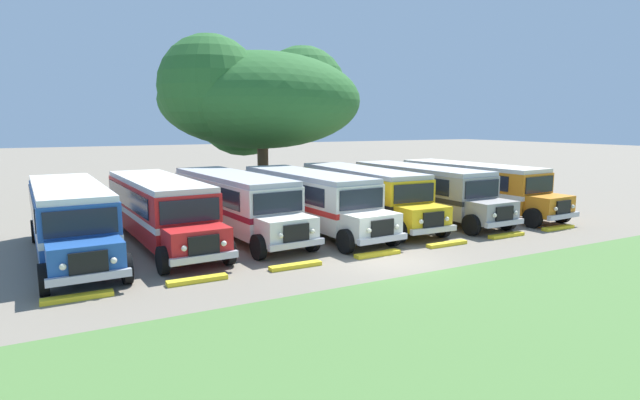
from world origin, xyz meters
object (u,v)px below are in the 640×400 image
at_px(parked_bus_slot_0, 70,216).
at_px(parked_bus_slot_3, 309,198).
at_px(parked_bus_slot_2, 235,201).
at_px(parked_bus_slot_6, 474,185).
at_px(parked_bus_slot_4, 364,192).
at_px(parked_bus_slot_5, 422,189).
at_px(broad_shade_tree, 258,99).
at_px(parked_bus_slot_1, 160,207).

distance_m(parked_bus_slot_0, parked_bus_slot_3, 10.59).
bearing_deg(parked_bus_slot_2, parked_bus_slot_6, 82.00).
height_order(parked_bus_slot_3, parked_bus_slot_4, same).
xyz_separation_m(parked_bus_slot_2, parked_bus_slot_6, (14.39, -0.84, 0.00)).
xyz_separation_m(parked_bus_slot_0, parked_bus_slot_5, (17.68, 0.11, 0.00)).
height_order(parked_bus_slot_6, broad_shade_tree, broad_shade_tree).
xyz_separation_m(parked_bus_slot_0, broad_shade_tree, (12.73, 12.11, 5.29)).
xyz_separation_m(parked_bus_slot_1, parked_bus_slot_5, (14.12, -0.45, 0.00)).
height_order(parked_bus_slot_3, parked_bus_slot_6, same).
distance_m(parked_bus_slot_1, parked_bus_slot_4, 10.48).
xyz_separation_m(parked_bus_slot_2, parked_bus_slot_3, (3.54, -0.79, 0.00)).
height_order(parked_bus_slot_2, parked_bus_slot_6, same).
height_order(parked_bus_slot_1, broad_shade_tree, broad_shade_tree).
height_order(parked_bus_slot_2, parked_bus_slot_3, same).
distance_m(parked_bus_slot_1, parked_bus_slot_5, 14.13).
xyz_separation_m(parked_bus_slot_3, parked_bus_slot_4, (3.45, 0.42, 0.00)).
relative_size(parked_bus_slot_3, broad_shade_tree, 0.76).
distance_m(parked_bus_slot_3, parked_bus_slot_4, 3.47).
relative_size(parked_bus_slot_0, broad_shade_tree, 0.75).
bearing_deg(parked_bus_slot_4, broad_shade_tree, -172.25).
bearing_deg(parked_bus_slot_3, parked_bus_slot_1, -97.52).
distance_m(parked_bus_slot_4, parked_bus_slot_5, 3.66).
bearing_deg(parked_bus_slot_5, parked_bus_slot_3, -90.80).
xyz_separation_m(parked_bus_slot_2, broad_shade_tree, (5.69, 11.27, 5.29)).
bearing_deg(parked_bus_slot_1, broad_shade_tree, 138.47).
bearing_deg(parked_bus_slot_4, parked_bus_slot_3, -81.67).
bearing_deg(parked_bus_slot_3, parked_bus_slot_4, 93.58).
bearing_deg(parked_bus_slot_4, parked_bus_slot_1, -89.11).
bearing_deg(parked_bus_slot_0, parked_bus_slot_4, 89.89).
relative_size(parked_bus_slot_0, parked_bus_slot_2, 0.99).
height_order(parked_bus_slot_1, parked_bus_slot_5, same).
distance_m(parked_bus_slot_0, parked_bus_slot_1, 3.60).
xyz_separation_m(parked_bus_slot_1, broad_shade_tree, (9.18, 11.55, 5.29)).
distance_m(parked_bus_slot_3, broad_shade_tree, 13.34).
bearing_deg(parked_bus_slot_6, parked_bus_slot_1, -95.51).
distance_m(parked_bus_slot_4, broad_shade_tree, 12.85).
distance_m(parked_bus_slot_2, parked_bus_slot_3, 3.63).
distance_m(parked_bus_slot_1, parked_bus_slot_2, 3.50).
bearing_deg(parked_bus_slot_1, parked_bus_slot_3, 82.82).
bearing_deg(parked_bus_slot_2, broad_shade_tree, 148.57).
bearing_deg(broad_shade_tree, parked_bus_slot_2, -116.79).
bearing_deg(parked_bus_slot_5, broad_shade_tree, -158.85).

